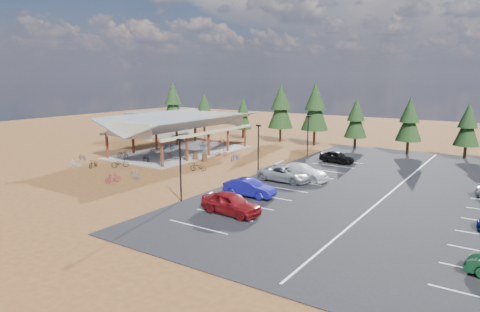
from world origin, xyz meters
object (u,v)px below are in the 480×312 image
at_px(bike_pavilion, 181,124).
at_px(bike_8, 93,163).
at_px(bike_10, 82,157).
at_px(bike_15, 221,153).
at_px(bike_12, 120,163).
at_px(bike_3, 206,140).
at_px(bike_14, 235,156).
at_px(car_2, 285,174).
at_px(bike_0, 123,154).
at_px(trash_bin_0, 195,156).
at_px(bike_11, 113,178).
at_px(bike_1, 152,151).
at_px(bike_7, 222,142).
at_px(lamp_post_2, 308,133).
at_px(car_3, 301,172).
at_px(bike_16, 198,167).
at_px(lamp_post_1, 258,146).
at_px(bike_9, 75,163).
at_px(car_4, 337,157).
at_px(bike_2, 168,146).
at_px(outbuilding, 162,123).
at_px(car_0, 231,203).
at_px(car_1, 249,188).
at_px(bike_13, 136,174).
at_px(lamp_post_0, 180,166).
at_px(bike_5, 172,154).
at_px(bike_4, 146,158).
at_px(bike_6, 206,146).
at_px(trash_bin_1, 205,158).

relative_size(bike_pavilion, bike_8, 11.08).
height_order(bike_10, bike_15, bike_15).
bearing_deg(bike_12, bike_15, -79.07).
xyz_separation_m(bike_3, bike_14, (11.02, -8.30, -0.11)).
bearing_deg(bike_14, car_2, -34.03).
height_order(bike_0, bike_15, bike_0).
distance_m(trash_bin_0, bike_11, 13.09).
relative_size(bike_1, bike_7, 0.87).
xyz_separation_m(lamp_post_2, bike_10, (-21.58, -17.54, -2.58)).
relative_size(bike_pavilion, bike_15, 12.96).
bearing_deg(car_3, trash_bin_0, 81.11).
bearing_deg(bike_0, bike_11, -136.65).
relative_size(bike_pavilion, bike_16, 11.31).
bearing_deg(bike_11, lamp_post_1, 61.95).
bearing_deg(lamp_post_2, bike_7, 178.94).
bearing_deg(bike_7, bike_15, -143.57).
height_order(bike_9, bike_12, bike_12).
bearing_deg(car_4, bike_1, 118.67).
distance_m(trash_bin_0, bike_2, 8.33).
xyz_separation_m(bike_0, car_3, (23.09, 2.31, 0.24)).
distance_m(bike_2, bike_14, 11.92).
relative_size(outbuilding, bike_15, 7.35).
distance_m(car_0, car_1, 4.90).
bearing_deg(bike_13, lamp_post_0, 80.67).
relative_size(lamp_post_2, bike_2, 2.81).
height_order(bike_2, car_0, car_0).
xyz_separation_m(trash_bin_0, car_1, (14.10, -9.85, 0.32)).
bearing_deg(bike_14, bike_5, -156.04).
bearing_deg(outbuilding, car_1, -35.85).
bearing_deg(bike_4, bike_15, -15.37).
height_order(lamp_post_0, car_2, lamp_post_0).
bearing_deg(bike_14, bike_4, -142.97).
xyz_separation_m(lamp_post_0, bike_1, (-16.88, 13.50, -2.43)).
xyz_separation_m(bike_2, bike_12, (3.43, -11.36, -0.10)).
xyz_separation_m(bike_2, car_4, (22.58, 4.36, 0.15)).
relative_size(lamp_post_2, bike_11, 3.29).
xyz_separation_m(outbuilding, bike_16, (22.96, -18.46, -1.58)).
relative_size(lamp_post_1, bike_4, 3.24).
bearing_deg(bike_6, car_0, -148.77).
height_order(trash_bin_0, car_3, car_3).
distance_m(car_1, car_4, 17.60).
xyz_separation_m(trash_bin_1, bike_15, (-0.31, 3.79, -0.00)).
distance_m(outbuilding, car_1, 40.58).
bearing_deg(car_3, bike_11, 126.13).
bearing_deg(bike_16, bike_9, -89.91).
xyz_separation_m(trash_bin_0, bike_7, (-3.35, 10.16, 0.16)).
distance_m(bike_3, car_1, 29.29).
distance_m(bike_pavilion, bike_15, 6.93).
bearing_deg(bike_4, lamp_post_2, -27.74).
height_order(lamp_post_1, bike_8, lamp_post_1).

